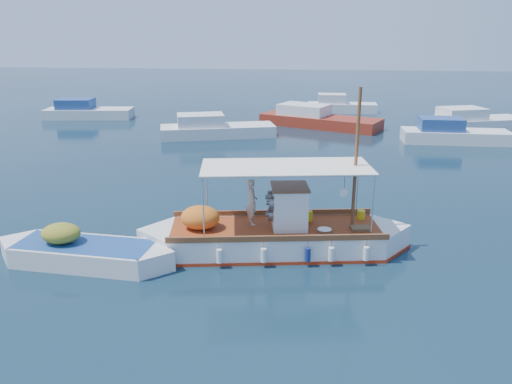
# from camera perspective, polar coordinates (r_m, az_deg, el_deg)

# --- Properties ---
(ground) EXTENTS (160.00, 160.00, 0.00)m
(ground) POSITION_cam_1_polar(r_m,az_deg,el_deg) (17.30, 3.12, -5.83)
(ground) COLOR black
(ground) RESTS_ON ground
(fishing_caique) EXTENTS (8.97, 3.39, 5.53)m
(fishing_caique) POSITION_cam_1_polar(r_m,az_deg,el_deg) (16.56, 2.02, -5.10)
(fishing_caique) COLOR white
(fishing_caique) RESTS_ON ground
(dinghy) EXTENTS (5.93, 2.01, 1.45)m
(dinghy) POSITION_cam_1_polar(r_m,az_deg,el_deg) (16.64, -19.13, -6.72)
(dinghy) COLOR white
(dinghy) RESTS_ON ground
(bg_boat_nw) EXTENTS (8.07, 4.44, 1.80)m
(bg_boat_nw) POSITION_cam_1_polar(r_m,az_deg,el_deg) (34.47, -4.80, 7.08)
(bg_boat_nw) COLOR silver
(bg_boat_nw) RESTS_ON ground
(bg_boat_n) EXTENTS (9.42, 6.28, 1.80)m
(bg_boat_n) POSITION_cam_1_polar(r_m,az_deg,el_deg) (38.59, 6.93, 8.18)
(bg_boat_n) COLOR maroon
(bg_boat_n) RESTS_ON ground
(bg_boat_ne) EXTENTS (6.75, 2.29, 1.80)m
(bg_boat_ne) POSITION_cam_1_polar(r_m,az_deg,el_deg) (35.09, 21.50, 6.09)
(bg_boat_ne) COLOR silver
(bg_boat_ne) RESTS_ON ground
(bg_boat_e) EXTENTS (8.01, 4.79, 1.80)m
(bg_boat_e) POSITION_cam_1_polar(r_m,az_deg,el_deg) (40.53, 23.41, 7.31)
(bg_boat_e) COLOR silver
(bg_boat_e) RESTS_ON ground
(bg_boat_far_w) EXTENTS (7.29, 3.09, 1.80)m
(bg_boat_far_w) POSITION_cam_1_polar(r_m,az_deg,el_deg) (44.30, -18.81, 8.62)
(bg_boat_far_w) COLOR silver
(bg_boat_far_w) RESTS_ON ground
(bg_boat_far_n) EXTENTS (6.07, 2.00, 1.80)m
(bg_boat_far_n) POSITION_cam_1_polar(r_m,az_deg,el_deg) (45.81, 9.54, 9.61)
(bg_boat_far_n) COLOR silver
(bg_boat_far_n) RESTS_ON ground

